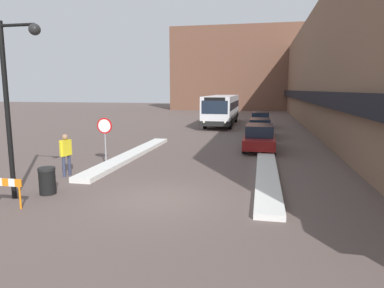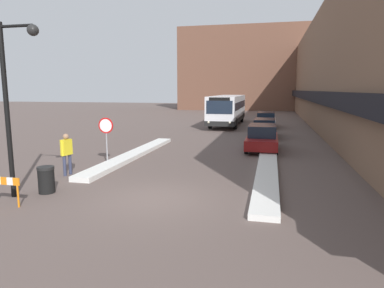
% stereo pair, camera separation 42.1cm
% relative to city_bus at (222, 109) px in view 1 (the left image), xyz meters
% --- Properties ---
extents(ground_plane, '(160.00, 160.00, 0.00)m').
position_rel_city_bus_xyz_m(ground_plane, '(0.70, -24.79, -1.66)').
color(ground_plane, brown).
extents(building_row_right, '(5.50, 60.00, 10.72)m').
position_rel_city_bus_xyz_m(building_row_right, '(10.68, -0.79, 3.68)').
color(building_row_right, brown).
rests_on(building_row_right, ground_plane).
extents(building_backdrop_far, '(26.00, 8.00, 14.57)m').
position_rel_city_bus_xyz_m(building_backdrop_far, '(0.70, 28.93, 5.63)').
color(building_backdrop_far, brown).
rests_on(building_backdrop_far, ground_plane).
extents(snow_bank_left, '(0.90, 11.14, 0.22)m').
position_rel_city_bus_xyz_m(snow_bank_left, '(-2.90, -17.94, -1.55)').
color(snow_bank_left, silver).
rests_on(snow_bank_left, ground_plane).
extents(snow_bank_right, '(0.90, 12.99, 0.19)m').
position_rel_city_bus_xyz_m(snow_bank_right, '(4.30, -19.49, -1.56)').
color(snow_bank_right, silver).
rests_on(snow_bank_right, ground_plane).
extents(city_bus, '(2.64, 11.88, 3.01)m').
position_rel_city_bus_xyz_m(city_bus, '(0.00, 0.00, 0.00)').
color(city_bus, silver).
rests_on(city_bus, ground_plane).
extents(parked_car_front, '(1.87, 4.65, 1.52)m').
position_rel_city_bus_xyz_m(parked_car_front, '(3.90, -14.23, -0.90)').
color(parked_car_front, maroon).
rests_on(parked_car_front, ground_plane).
extents(parked_car_middle, '(1.81, 4.85, 1.40)m').
position_rel_city_bus_xyz_m(parked_car_middle, '(3.90, -8.31, -0.95)').
color(parked_car_middle, black).
rests_on(parked_car_middle, ground_plane).
extents(parked_car_back, '(1.87, 4.69, 1.47)m').
position_rel_city_bus_xyz_m(parked_car_back, '(3.90, -1.31, -0.93)').
color(parked_car_back, '#B7B7BC').
rests_on(parked_car_back, ground_plane).
extents(stop_sign, '(0.76, 0.08, 2.31)m').
position_rel_city_bus_xyz_m(stop_sign, '(-3.35, -20.22, 0.01)').
color(stop_sign, gray).
rests_on(stop_sign, ground_plane).
extents(street_lamp, '(1.46, 0.36, 5.76)m').
position_rel_city_bus_xyz_m(street_lamp, '(-3.82, -25.59, 1.96)').
color(street_lamp, black).
rests_on(street_lamp, ground_plane).
extents(pedestrian, '(0.32, 0.57, 1.80)m').
position_rel_city_bus_xyz_m(pedestrian, '(-4.04, -22.50, -0.58)').
color(pedestrian, '#333851').
rests_on(pedestrian, ground_plane).
extents(trash_bin, '(0.59, 0.59, 0.95)m').
position_rel_city_bus_xyz_m(trash_bin, '(-3.30, -24.94, -1.18)').
color(trash_bin, black).
rests_on(trash_bin, ground_plane).
extents(construction_barricade, '(1.10, 0.06, 0.94)m').
position_rel_city_bus_xyz_m(construction_barricade, '(-3.66, -26.48, -0.99)').
color(construction_barricade, orange).
rests_on(construction_barricade, ground_plane).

